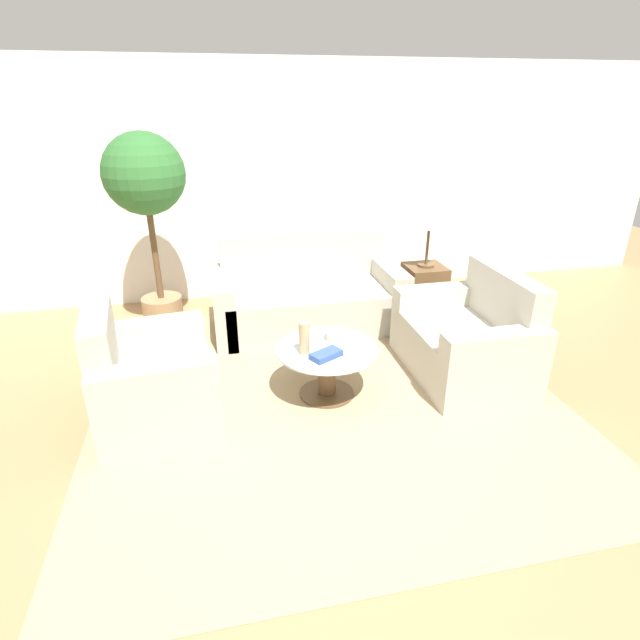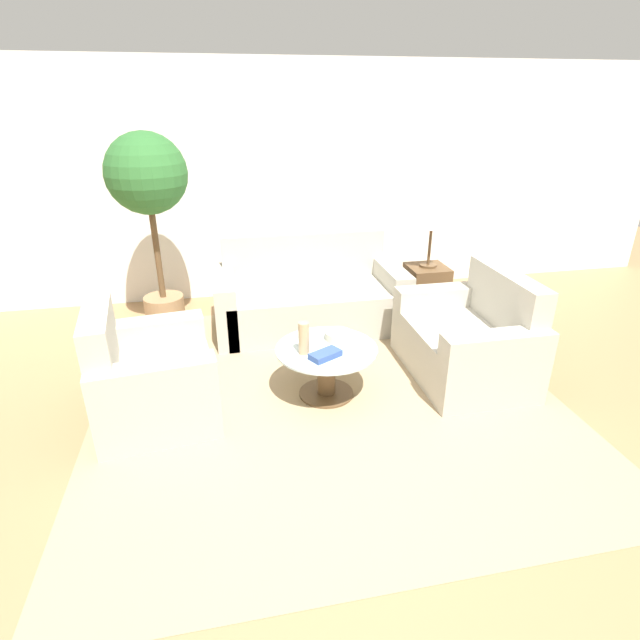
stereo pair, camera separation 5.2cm
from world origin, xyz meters
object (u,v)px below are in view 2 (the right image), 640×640
object	(u,v)px
table_lamp	(432,218)
bowl	(338,335)
vase	(304,338)
book_stack	(325,355)
armchair	(146,381)
sofa_main	(308,298)
coffee_table	(326,365)
loveseat	(471,342)
potted_plant	(149,192)

from	to	relation	value
table_lamp	bowl	xyz separation A→B (m)	(-1.29, -1.26, -0.61)
vase	book_stack	xyz separation A→B (m)	(0.14, -0.10, -0.10)
bowl	book_stack	size ratio (longest dim) A/B	0.79
armchair	sofa_main	bearing A→B (deg)	-53.52
coffee_table	armchair	bearing A→B (deg)	-179.69
armchair	loveseat	size ratio (longest dim) A/B	0.86
armchair	loveseat	bearing A→B (deg)	-94.77
book_stack	armchair	bearing A→B (deg)	145.38
book_stack	vase	bearing A→B (deg)	116.69
vase	bowl	bearing A→B (deg)	30.49
loveseat	book_stack	distance (m)	1.36
loveseat	vase	xyz separation A→B (m)	(-1.47, -0.15, 0.25)
potted_plant	book_stack	size ratio (longest dim) A/B	7.19
table_lamp	bowl	bearing A→B (deg)	-135.68
loveseat	coffee_table	bearing A→B (deg)	-85.36
bowl	coffee_table	bearing A→B (deg)	-132.84
armchair	vase	world-z (taller)	armchair
loveseat	table_lamp	distance (m)	1.51
bowl	book_stack	xyz separation A→B (m)	(-0.17, -0.28, -0.01)
armchair	table_lamp	bearing A→B (deg)	-70.29
loveseat	vase	size ratio (longest dim) A/B	4.73
sofa_main	bowl	bearing A→B (deg)	-89.41
table_lamp	book_stack	distance (m)	2.21
sofa_main	potted_plant	size ratio (longest dim) A/B	0.98
coffee_table	bowl	xyz separation A→B (m)	(0.12, 0.13, 0.18)
sofa_main	bowl	distance (m)	1.27
armchair	potted_plant	bearing A→B (deg)	-7.32
armchair	table_lamp	distance (m)	3.20
loveseat	potted_plant	world-z (taller)	potted_plant
sofa_main	book_stack	xyz separation A→B (m)	(-0.15, -1.54, 0.15)
loveseat	table_lamp	world-z (taller)	table_lamp
coffee_table	bowl	world-z (taller)	bowl
loveseat	bowl	size ratio (longest dim) A/B	5.68
sofa_main	table_lamp	world-z (taller)	table_lamp
loveseat	bowl	world-z (taller)	loveseat
loveseat	vase	bearing A→B (deg)	-84.03
coffee_table	book_stack	bearing A→B (deg)	-105.56
potted_plant	table_lamp	bearing A→B (deg)	-3.82
sofa_main	vase	xyz separation A→B (m)	(-0.30, -1.44, 0.26)
coffee_table	potted_plant	xyz separation A→B (m)	(-1.35, 1.58, 1.12)
sofa_main	table_lamp	bearing A→B (deg)	0.04
armchair	book_stack	bearing A→B (deg)	-103.24
table_lamp	loveseat	bearing A→B (deg)	-95.65
armchair	potted_plant	distance (m)	1.93
loveseat	bowl	distance (m)	1.17
potted_plant	bowl	size ratio (longest dim) A/B	9.10
armchair	book_stack	world-z (taller)	armchair
armchair	bowl	distance (m)	1.50
loveseat	book_stack	xyz separation A→B (m)	(-1.33, -0.25, 0.15)
table_lamp	armchair	bearing A→B (deg)	-153.20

